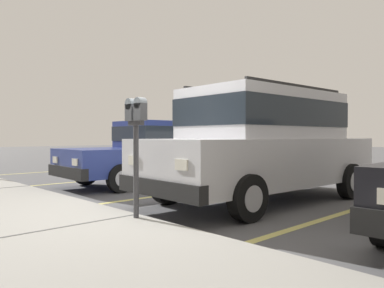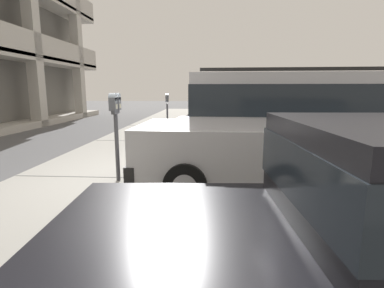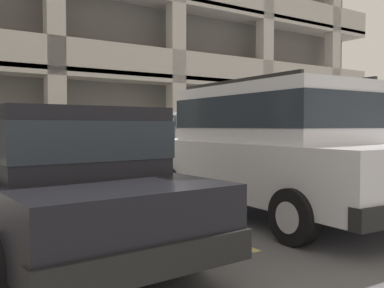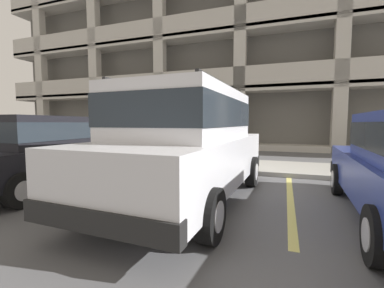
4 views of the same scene
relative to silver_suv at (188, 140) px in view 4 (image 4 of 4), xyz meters
The scene contains 7 objects.
ground_plane 2.69m from the silver_suv, 86.72° to the left, with size 80.00×80.00×0.10m.
sidewalk 3.88m from the silver_suv, 87.86° to the left, with size 40.00×2.20×0.12m.
parking_stall_lines 2.31m from the silver_suv, 30.61° to the left, with size 13.03×4.80×0.01m.
silver_suv is the anchor object (origin of this frame).
red_sedan 3.32m from the silver_suv, behind, with size 2.00×4.56×1.54m.
parking_meter_near 2.79m from the silver_suv, 90.50° to the left, with size 0.35×0.12×1.55m.
parking_garage 15.22m from the silver_suv, 92.49° to the left, with size 32.00×10.00×13.25m.
Camera 4 is at (1.48, -6.70, 1.40)m, focal length 24.00 mm.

